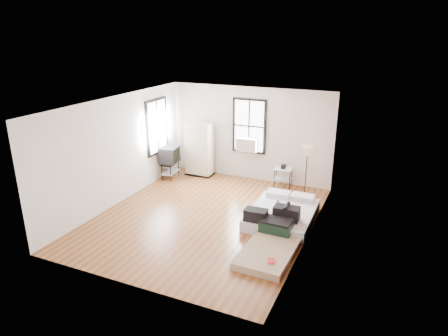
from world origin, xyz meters
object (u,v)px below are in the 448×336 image
at_px(floor_lamp, 307,155).
at_px(tv_stand, 170,156).
at_px(side_table, 283,172).
at_px(mattress_main, 282,213).
at_px(wardrobe, 199,149).
at_px(mattress_bare, 272,243).

height_order(floor_lamp, tv_stand, floor_lamp).
bearing_deg(side_table, tv_stand, -168.56).
height_order(side_table, tv_stand, tv_stand).
bearing_deg(mattress_main, floor_lamp, 79.02).
bearing_deg(tv_stand, floor_lamp, -6.72).
bearing_deg(tv_stand, side_table, 5.46).
bearing_deg(wardrobe, tv_stand, -138.65).
distance_m(mattress_bare, wardrobe, 4.89).
bearing_deg(side_table, mattress_bare, -77.52).
bearing_deg(tv_stand, mattress_bare, -39.86).
distance_m(side_table, floor_lamp, 1.38).
bearing_deg(mattress_main, tv_stand, 158.81).
relative_size(mattress_bare, side_table, 2.85).
xyz_separation_m(mattress_main, tv_stand, (-3.96, 1.42, 0.53)).
distance_m(mattress_main, tv_stand, 4.24).
height_order(wardrobe, floor_lamp, wardrobe).
bearing_deg(floor_lamp, tv_stand, 179.27).
xyz_separation_m(wardrobe, side_table, (2.68, 0.07, -0.38)).
distance_m(mattress_bare, floor_lamp, 2.97).
relative_size(mattress_main, mattress_bare, 1.06).
bearing_deg(tv_stand, wardrobe, 35.29).
xyz_separation_m(mattress_main, floor_lamp, (0.23, 1.37, 1.12)).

